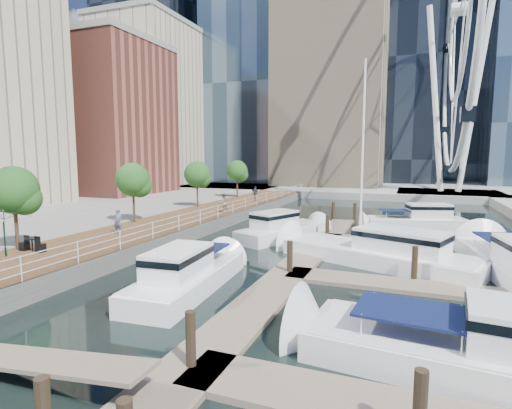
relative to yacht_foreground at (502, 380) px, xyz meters
name	(u,v)px	position (x,y,z in m)	size (l,w,h in m)	color
ground	(147,328)	(-11.23, -0.72, 0.00)	(520.00, 520.00, 0.00)	black
boardwalk	(168,228)	(-20.23, 14.28, 0.50)	(6.00, 60.00, 1.00)	brown
seawall	(202,230)	(-17.23, 14.28, 0.50)	(0.25, 60.00, 1.00)	#595954
land_far	(376,177)	(-11.23, 101.28, 0.50)	(200.00, 114.00, 1.00)	gray
pier	(449,195)	(2.77, 51.28, 0.50)	(14.00, 12.00, 1.00)	gray
railing	(200,217)	(-17.33, 14.28, 1.52)	(0.10, 60.00, 1.05)	white
floating_docks	(393,265)	(-3.26, 9.26, 0.49)	(16.00, 34.00, 2.60)	#6D6051
midrise_condos	(50,97)	(-44.79, 26.10, 13.42)	(19.00, 67.00, 28.00)	#BCAD8E
ferris_wheel	(460,10)	(2.77, 51.28, 25.92)	(5.80, 45.60, 47.80)	white
street_trees	(133,180)	(-22.63, 13.28, 4.29)	(2.60, 42.60, 4.60)	#3F2B1C
yacht_foreground	(502,380)	(0.00, 0.00, 0.00)	(3.19, 11.89, 2.15)	silver
pedestrian_near	(118,222)	(-20.35, 8.75, 1.83)	(0.61, 0.40, 1.66)	#515A6C
pedestrian_mid	(224,203)	(-18.36, 20.52, 1.89)	(0.87, 0.68, 1.78)	gray
pedestrian_far	(255,194)	(-19.08, 30.39, 1.83)	(0.98, 0.41, 1.67)	#2D3239
moored_yachts	(381,267)	(-3.88, 10.58, 0.00)	(19.96, 37.79, 11.50)	white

